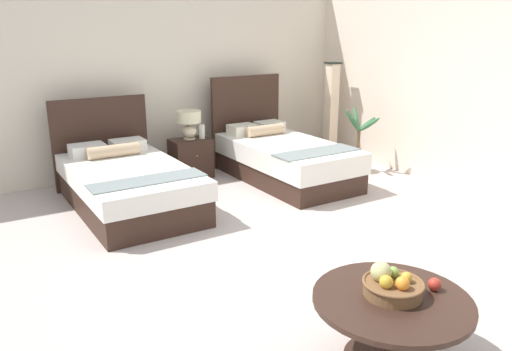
# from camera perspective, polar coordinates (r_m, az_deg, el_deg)

# --- Properties ---
(ground_plane) EXTENTS (9.20, 10.10, 0.02)m
(ground_plane) POSITION_cam_1_polar(r_m,az_deg,el_deg) (4.95, 4.93, -7.98)
(ground_plane) COLOR #B9ABA4
(wall_back) EXTENTS (9.20, 0.12, 2.77)m
(wall_back) POSITION_cam_1_polar(r_m,az_deg,el_deg) (7.41, -9.88, 11.30)
(wall_back) COLOR beige
(wall_back) RESTS_ON ground
(wall_side_right) EXTENTS (0.12, 5.70, 2.77)m
(wall_side_right) POSITION_cam_1_polar(r_m,az_deg,el_deg) (6.82, 22.96, 9.80)
(wall_side_right) COLOR beige
(wall_side_right) RESTS_ON ground
(bed_near_window) EXTENTS (1.25, 2.14, 1.16)m
(bed_near_window) POSITION_cam_1_polar(r_m,az_deg,el_deg) (6.03, -14.32, -0.82)
(bed_near_window) COLOR #342119
(bed_near_window) RESTS_ON ground
(bed_near_corner) EXTENTS (1.16, 2.15, 1.33)m
(bed_near_corner) POSITION_cam_1_polar(r_m,az_deg,el_deg) (6.92, 2.98, 2.08)
(bed_near_corner) COLOR #342119
(bed_near_corner) RESTS_ON ground
(nightstand) EXTENTS (0.53, 0.41, 0.54)m
(nightstand) POSITION_cam_1_polar(r_m,az_deg,el_deg) (7.05, -7.34, 1.93)
(nightstand) COLOR #342119
(nightstand) RESTS_ON ground
(table_lamp) EXTENTS (0.33, 0.33, 0.39)m
(table_lamp) POSITION_cam_1_polar(r_m,az_deg,el_deg) (6.96, -7.56, 6.09)
(table_lamp) COLOR beige
(table_lamp) RESTS_ON nightstand
(vase) EXTENTS (0.08, 0.08, 0.20)m
(vase) POSITION_cam_1_polar(r_m,az_deg,el_deg) (6.99, -6.12, 4.96)
(vase) COLOR silver
(vase) RESTS_ON nightstand
(coffee_table) EXTENTS (0.97, 0.97, 0.45)m
(coffee_table) POSITION_cam_1_polar(r_m,az_deg,el_deg) (3.33, 14.96, -14.80)
(coffee_table) COLOR #342119
(coffee_table) RESTS_ON ground
(fruit_bowl) EXTENTS (0.38, 0.38, 0.20)m
(fruit_bowl) POSITION_cam_1_polar(r_m,az_deg,el_deg) (3.27, 15.05, -11.80)
(fruit_bowl) COLOR brown
(fruit_bowl) RESTS_ON coffee_table
(loose_apple) EXTENTS (0.08, 0.08, 0.08)m
(loose_apple) POSITION_cam_1_polar(r_m,az_deg,el_deg) (3.42, 19.45, -11.48)
(loose_apple) COLOR #B93225
(loose_apple) RESTS_ON coffee_table
(floor_lamp_corner) EXTENTS (0.20, 0.20, 1.49)m
(floor_lamp_corner) POSITION_cam_1_polar(r_m,az_deg,el_deg) (8.11, 8.46, 7.25)
(floor_lamp_corner) COLOR black
(floor_lamp_corner) RESTS_ON ground
(potted_palm) EXTENTS (0.51, 0.51, 0.93)m
(potted_palm) POSITION_cam_1_polar(r_m,az_deg,el_deg) (7.42, 11.37, 2.26)
(potted_palm) COLOR gray
(potted_palm) RESTS_ON ground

